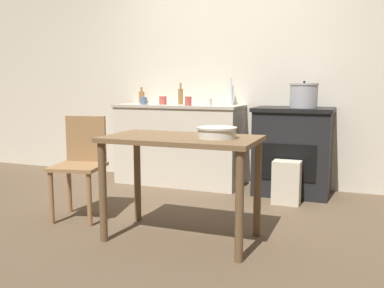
{
  "coord_description": "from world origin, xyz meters",
  "views": [
    {
      "loc": [
        1.42,
        -3.19,
        1.15
      ],
      "look_at": [
        0.0,
        0.46,
        0.59
      ],
      "focal_mm": 40.0,
      "sensor_mm": 36.0,
      "label": 1
    }
  ],
  "objects_px": {
    "chair": "(81,163)",
    "bottle_mid_left": "(181,96)",
    "bottle_far_left": "(231,95)",
    "cup_center_left": "(208,102)",
    "work_table": "(181,153)",
    "cup_mid_right": "(188,101)",
    "bottle_left": "(142,97)",
    "cup_center_right": "(144,101)",
    "stock_pot": "(304,95)",
    "stove": "(293,151)",
    "mixing_bowl_large": "(217,132)",
    "cup_center": "(163,100)",
    "flour_sack": "(287,182)"
  },
  "relations": [
    {
      "from": "chair",
      "to": "bottle_mid_left",
      "type": "height_order",
      "value": "bottle_mid_left"
    },
    {
      "from": "bottle_far_left",
      "to": "cup_center_left",
      "type": "xyz_separation_m",
      "value": [
        -0.19,
        -0.22,
        -0.08
      ]
    },
    {
      "from": "work_table",
      "to": "cup_mid_right",
      "type": "bearing_deg",
      "value": 109.95
    },
    {
      "from": "bottle_left",
      "to": "cup_center_right",
      "type": "xyz_separation_m",
      "value": [
        0.19,
        -0.31,
        -0.03
      ]
    },
    {
      "from": "chair",
      "to": "cup_mid_right",
      "type": "xyz_separation_m",
      "value": [
        0.47,
        1.29,
        0.48
      ]
    },
    {
      "from": "stock_pot",
      "to": "stove",
      "type": "bearing_deg",
      "value": 158.82
    },
    {
      "from": "work_table",
      "to": "bottle_mid_left",
      "type": "relative_size",
      "value": 4.56
    },
    {
      "from": "mixing_bowl_large",
      "to": "cup_mid_right",
      "type": "height_order",
      "value": "cup_mid_right"
    },
    {
      "from": "cup_center_left",
      "to": "chair",
      "type": "bearing_deg",
      "value": -116.18
    },
    {
      "from": "bottle_mid_left",
      "to": "work_table",
      "type": "bearing_deg",
      "value": -67.03
    },
    {
      "from": "mixing_bowl_large",
      "to": "cup_center_right",
      "type": "xyz_separation_m",
      "value": [
        -1.35,
        1.49,
        0.14
      ]
    },
    {
      "from": "bottle_left",
      "to": "cup_center_right",
      "type": "relative_size",
      "value": 2.26
    },
    {
      "from": "cup_center_left",
      "to": "cup_center_right",
      "type": "distance_m",
      "value": 0.76
    },
    {
      "from": "stove",
      "to": "bottle_far_left",
      "type": "relative_size",
      "value": 3.05
    },
    {
      "from": "bottle_left",
      "to": "cup_center",
      "type": "distance_m",
      "value": 0.42
    },
    {
      "from": "work_table",
      "to": "bottle_mid_left",
      "type": "xyz_separation_m",
      "value": [
        -0.71,
        1.68,
        0.36
      ]
    },
    {
      "from": "cup_mid_right",
      "to": "bottle_left",
      "type": "bearing_deg",
      "value": 156.0
    },
    {
      "from": "cup_center",
      "to": "cup_mid_right",
      "type": "bearing_deg",
      "value": -21.35
    },
    {
      "from": "mixing_bowl_large",
      "to": "cup_center",
      "type": "relative_size",
      "value": 3.08
    },
    {
      "from": "flour_sack",
      "to": "cup_center_left",
      "type": "xyz_separation_m",
      "value": [
        -0.91,
        0.33,
        0.74
      ]
    },
    {
      "from": "cup_center_left",
      "to": "flour_sack",
      "type": "bearing_deg",
      "value": -19.8
    },
    {
      "from": "stock_pot",
      "to": "cup_center_left",
      "type": "relative_size",
      "value": 3.57
    },
    {
      "from": "cup_center_left",
      "to": "bottle_left",
      "type": "bearing_deg",
      "value": 165.26
    },
    {
      "from": "cup_center",
      "to": "stock_pot",
      "type": "bearing_deg",
      "value": -0.63
    },
    {
      "from": "flour_sack",
      "to": "bottle_far_left",
      "type": "height_order",
      "value": "bottle_far_left"
    },
    {
      "from": "bottle_far_left",
      "to": "cup_center",
      "type": "bearing_deg",
      "value": -168.5
    },
    {
      "from": "bottle_left",
      "to": "chair",
      "type": "bearing_deg",
      "value": -80.69
    },
    {
      "from": "stove",
      "to": "chair",
      "type": "height_order",
      "value": "stove"
    },
    {
      "from": "stock_pot",
      "to": "chair",
      "type": "bearing_deg",
      "value": -139.75
    },
    {
      "from": "stove",
      "to": "bottle_left",
      "type": "height_order",
      "value": "bottle_left"
    },
    {
      "from": "bottle_mid_left",
      "to": "stock_pot",
      "type": "bearing_deg",
      "value": -3.56
    },
    {
      "from": "stove",
      "to": "cup_center_right",
      "type": "height_order",
      "value": "cup_center_right"
    },
    {
      "from": "stock_pot",
      "to": "bottle_left",
      "type": "relative_size",
      "value": 1.47
    },
    {
      "from": "work_table",
      "to": "bottle_mid_left",
      "type": "height_order",
      "value": "bottle_mid_left"
    },
    {
      "from": "bottle_left",
      "to": "stove",
      "type": "bearing_deg",
      "value": -5.12
    },
    {
      "from": "mixing_bowl_large",
      "to": "cup_mid_right",
      "type": "bearing_deg",
      "value": 118.66
    },
    {
      "from": "chair",
      "to": "flour_sack",
      "type": "xyz_separation_m",
      "value": [
        1.59,
        1.04,
        -0.27
      ]
    },
    {
      "from": "cup_center_left",
      "to": "stove",
      "type": "bearing_deg",
      "value": 5.2
    },
    {
      "from": "cup_mid_right",
      "to": "cup_center_left",
      "type": "bearing_deg",
      "value": 22.29
    },
    {
      "from": "chair",
      "to": "cup_center_left",
      "type": "distance_m",
      "value": 1.6
    },
    {
      "from": "flour_sack",
      "to": "cup_center_left",
      "type": "relative_size",
      "value": 5.23
    },
    {
      "from": "bottle_mid_left",
      "to": "cup_center_left",
      "type": "relative_size",
      "value": 3.07
    },
    {
      "from": "stove",
      "to": "cup_center_left",
      "type": "distance_m",
      "value": 1.03
    },
    {
      "from": "work_table",
      "to": "bottle_far_left",
      "type": "bearing_deg",
      "value": 94.62
    },
    {
      "from": "flour_sack",
      "to": "bottle_left",
      "type": "xyz_separation_m",
      "value": [
        -1.85,
        0.58,
        0.78
      ]
    },
    {
      "from": "bottle_far_left",
      "to": "cup_center_left",
      "type": "relative_size",
      "value": 3.72
    },
    {
      "from": "bottle_left",
      "to": "cup_mid_right",
      "type": "height_order",
      "value": "bottle_left"
    },
    {
      "from": "flour_sack",
      "to": "bottle_mid_left",
      "type": "height_order",
      "value": "bottle_mid_left"
    },
    {
      "from": "stove",
      "to": "mixing_bowl_large",
      "type": "xyz_separation_m",
      "value": [
        -0.3,
        -1.63,
        0.36
      ]
    },
    {
      "from": "bottle_mid_left",
      "to": "bottle_far_left",
      "type": "bearing_deg",
      "value": 8.59
    }
  ]
}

